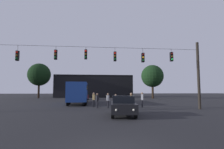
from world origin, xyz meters
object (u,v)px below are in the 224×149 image
(car_far_left, at_px, (84,96))
(pedestrian_crossing_center, at_px, (94,99))
(pedestrian_far_side, at_px, (131,100))
(tree_left_silhouette, at_px, (152,76))
(tree_behind_building, at_px, (39,75))
(pedestrian_near_bus, at_px, (142,99))
(city_bus, at_px, (79,91))
(pedestrian_crossing_left, at_px, (108,100))
(pedestrian_trailing, at_px, (116,101))
(pedestrian_crossing_right, at_px, (97,100))
(car_near_right, at_px, (123,105))

(car_far_left, relative_size, pedestrian_crossing_center, 2.61)
(pedestrian_far_side, relative_size, tree_left_silhouette, 0.21)
(car_far_left, height_order, tree_behind_building, tree_behind_building)
(pedestrian_near_bus, bearing_deg, car_far_left, 112.71)
(pedestrian_crossing_center, height_order, pedestrian_near_bus, pedestrian_near_bus)
(pedestrian_crossing_center, bearing_deg, tree_behind_building, 117.86)
(pedestrian_crossing_center, bearing_deg, city_bus, 109.83)
(pedestrian_far_side, bearing_deg, pedestrian_crossing_left, 128.88)
(city_bus, distance_m, pedestrian_near_bus, 10.52)
(pedestrian_crossing_center, bearing_deg, tree_left_silhouette, 55.35)
(pedestrian_trailing, relative_size, pedestrian_far_side, 0.92)
(pedestrian_crossing_left, xyz_separation_m, pedestrian_crossing_right, (-1.17, 0.20, -0.00))
(pedestrian_near_bus, bearing_deg, pedestrian_crossing_right, -177.98)
(city_bus, xyz_separation_m, car_near_right, (4.40, -13.49, -1.07))
(pedestrian_crossing_right, xyz_separation_m, pedestrian_near_bus, (5.18, 0.18, 0.07))
(pedestrian_crossing_center, xyz_separation_m, tree_left_silhouette, (14.28, 20.66, 4.43))
(car_near_right, relative_size, pedestrian_near_bus, 2.60)
(pedestrian_crossing_center, bearing_deg, pedestrian_crossing_left, -41.13)
(pedestrian_far_side, height_order, tree_left_silhouette, tree_left_silhouette)
(pedestrian_crossing_right, height_order, tree_left_silhouette, tree_left_silhouette)
(pedestrian_crossing_right, relative_size, pedestrian_far_side, 0.95)
(car_near_right, distance_m, tree_left_silhouette, 30.89)
(pedestrian_near_bus, relative_size, tree_left_silhouette, 0.21)
(city_bus, xyz_separation_m, tree_behind_building, (-11.44, 19.70, 4.06))
(pedestrian_crossing_center, relative_size, pedestrian_near_bus, 0.98)
(pedestrian_crossing_center, xyz_separation_m, pedestrian_crossing_right, (0.38, -1.16, -0.05))
(pedestrian_crossing_center, height_order, tree_left_silhouette, tree_left_silhouette)
(car_far_left, xyz_separation_m, tree_behind_building, (-11.72, 8.90, 5.13))
(city_bus, bearing_deg, pedestrian_near_bus, -42.33)
(pedestrian_crossing_left, bearing_deg, pedestrian_near_bus, 5.47)
(pedestrian_trailing, relative_size, tree_left_silhouette, 0.19)
(pedestrian_trailing, distance_m, tree_behind_building, 33.67)
(car_far_left, height_order, pedestrian_trailing, pedestrian_trailing)
(tree_behind_building, bearing_deg, car_far_left, -37.23)
(tree_left_silhouette, bearing_deg, pedestrian_crossing_right, -122.50)
(car_near_right, bearing_deg, pedestrian_trailing, 90.78)
(pedestrian_near_bus, height_order, tree_behind_building, tree_behind_building)
(city_bus, distance_m, pedestrian_far_side, 11.62)
(car_near_right, height_order, pedestrian_far_side, pedestrian_far_side)
(car_far_left, bearing_deg, pedestrian_crossing_center, -83.53)
(pedestrian_crossing_right, height_order, pedestrian_far_side, pedestrian_far_side)
(pedestrian_crossing_left, relative_size, pedestrian_far_side, 0.95)
(pedestrian_far_side, bearing_deg, tree_behind_building, 120.15)
(tree_left_silhouette, distance_m, tree_behind_building, 28.38)
(pedestrian_crossing_center, relative_size, pedestrian_crossing_right, 1.05)
(tree_left_silhouette, relative_size, tree_behind_building, 0.92)
(pedestrian_crossing_left, relative_size, tree_behind_building, 0.18)
(pedestrian_crossing_right, distance_m, pedestrian_far_side, 4.27)
(pedestrian_crossing_right, bearing_deg, pedestrian_near_bus, 2.02)
(tree_behind_building, bearing_deg, pedestrian_far_side, -59.85)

